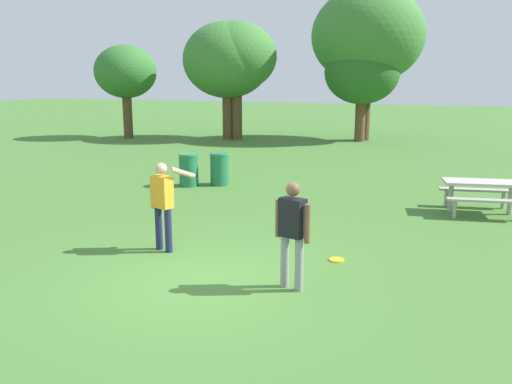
# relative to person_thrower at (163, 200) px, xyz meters

# --- Properties ---
(ground_plane) EXTENTS (120.00, 120.00, 0.00)m
(ground_plane) POSITION_rel_person_thrower_xyz_m (1.34, -1.05, -0.96)
(ground_plane) COLOR #447530
(person_thrower) EXTENTS (0.74, 0.64, 1.64)m
(person_thrower) POSITION_rel_person_thrower_xyz_m (0.00, 0.00, 0.00)
(person_thrower) COLOR #1E234C
(person_thrower) RESTS_ON ground
(person_catcher) EXTENTS (0.59, 0.32, 1.64)m
(person_catcher) POSITION_rel_person_thrower_xyz_m (2.75, -0.80, -0.02)
(person_catcher) COLOR gray
(person_catcher) RESTS_ON ground
(frisbee) EXTENTS (0.27, 0.27, 0.03)m
(frisbee) POSITION_rel_person_thrower_xyz_m (3.07, 0.69, -0.95)
(frisbee) COLOR yellow
(frisbee) RESTS_ON ground
(picnic_table_near) EXTENTS (1.96, 1.74, 0.77)m
(picnic_table_near) POSITION_rel_person_thrower_xyz_m (5.37, 5.21, -0.40)
(picnic_table_near) COLOR #B2ADA3
(picnic_table_near) RESTS_ON ground
(trash_can_beside_table) EXTENTS (0.59, 0.59, 0.96)m
(trash_can_beside_table) POSITION_rel_person_thrower_xyz_m (-2.57, 5.38, -0.48)
(trash_can_beside_table) COLOR #237047
(trash_can_beside_table) RESTS_ON ground
(trash_can_further_along) EXTENTS (0.59, 0.59, 0.96)m
(trash_can_further_along) POSITION_rel_person_thrower_xyz_m (-1.80, 5.87, -0.48)
(trash_can_further_along) COLOR #237047
(trash_can_further_along) RESTS_ON ground
(tree_tall_left) EXTENTS (3.22, 3.22, 4.84)m
(tree_tall_left) POSITION_rel_person_thrower_xyz_m (-12.03, 15.38, 2.46)
(tree_tall_left) COLOR brown
(tree_tall_left) RESTS_ON ground
(tree_broad_center) EXTENTS (4.52, 4.52, 5.97)m
(tree_broad_center) POSITION_rel_person_thrower_xyz_m (-6.87, 16.94, 3.06)
(tree_broad_center) COLOR brown
(tree_broad_center) RESTS_ON ground
(tree_far_right) EXTENTS (4.10, 4.10, 5.97)m
(tree_far_right) POSITION_rel_person_thrower_xyz_m (-6.37, 17.04, 3.23)
(tree_far_right) COLOR brown
(tree_far_right) RESTS_ON ground
(tree_slender_mid) EXTENTS (3.70, 3.70, 5.00)m
(tree_slender_mid) POSITION_rel_person_thrower_xyz_m (-0.26, 18.59, 2.44)
(tree_slender_mid) COLOR brown
(tree_slender_mid) RESTS_ON ground
(tree_back_left) EXTENTS (5.59, 5.59, 7.57)m
(tree_back_left) POSITION_rel_person_thrower_xyz_m (-0.19, 19.22, 4.21)
(tree_back_left) COLOR #4C3823
(tree_back_left) RESTS_ON ground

